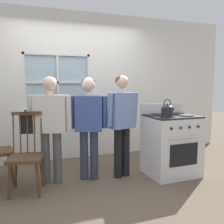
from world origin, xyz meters
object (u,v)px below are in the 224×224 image
Objects in this scene: person_elderly_left at (50,120)px; handbag at (28,123)px; chair_by_window at (26,157)px; person_adult_right at (122,117)px; stove at (171,144)px; person_teen_center at (89,119)px; kettle at (167,110)px; potted_plant at (61,107)px.

person_elderly_left is 0.30m from handbag.
chair_by_window is 3.38× the size of handbag.
person_adult_right is (1.03, -0.12, 0.01)m from person_elderly_left.
chair_by_window is 2.12m from stove.
stove is at bearing 6.17° from person_teen_center.
kettle is 0.80× the size of handbag.
person_teen_center is at bearing 22.40° from chair_by_window.
chair_by_window is 1.44m from person_adult_right.
person_teen_center is 0.98× the size of person_adult_right.
person_teen_center is 1.38× the size of stove.
person_elderly_left reaches higher than stove.
person_teen_center is at bearing 160.41° from kettle.
stove is 2.03m from potted_plant.
person_adult_right is (0.49, -0.07, 0.01)m from person_teen_center.
chair_by_window is 0.69× the size of person_elderly_left.
potted_plant is (-0.73, 1.12, 0.07)m from person_adult_right.
kettle is at bearing 6.16° from chair_by_window.
chair_by_window is 0.47m from handbag.
person_teen_center reaches higher than potted_plant.
person_teen_center reaches higher than stove.
person_adult_right reaches higher than handbag.
potted_plant is (0.30, 1.00, 0.08)m from person_elderly_left.
person_elderly_left is at bearing -8.25° from handbag.
potted_plant is at bearing 91.39° from person_elderly_left.
stove reaches higher than handbag.
kettle is at bearing -47.46° from potted_plant.
person_adult_right is at bearing 152.14° from kettle.
handbag is (-2.06, 0.33, 0.39)m from stove.
person_adult_right is 6.17× the size of kettle.
chair_by_window is 4.10× the size of potted_plant.
person_teen_center reaches higher than handbag.
handbag is (-1.90, 0.46, -0.16)m from kettle.
potted_plant is at bearing 132.54° from kettle.
person_elderly_left is 1.85m from stove.
person_teen_center is 6.04× the size of kettle.
chair_by_window is 2.04m from kettle.
person_elderly_left is 6.08× the size of kettle.
person_teen_center is at bearing 157.55° from person_adult_right.
kettle is at bearing 3.12° from person_elderly_left.
kettle is at bearing -41.66° from person_adult_right.
stove is 4.39× the size of kettle.
person_adult_right is at bearing 11.41° from person_elderly_left.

